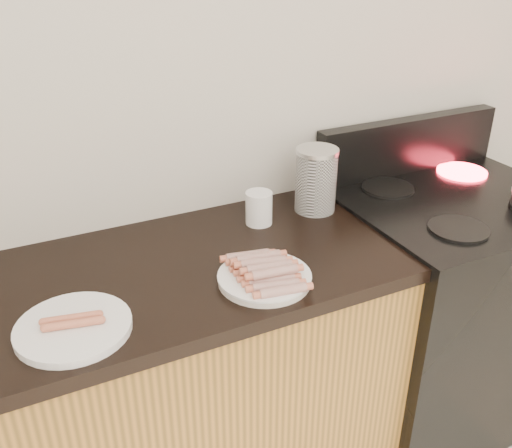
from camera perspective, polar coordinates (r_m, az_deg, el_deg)
name	(u,v)px	position (r m, az deg, el deg)	size (l,w,h in m)	color
wall_back	(203,87)	(1.74, -5.35, 13.53)	(4.00, 0.04, 2.60)	silver
stove	(440,310)	(2.25, 17.92, -8.15)	(0.76, 0.65, 0.91)	black
stove_panel	(408,145)	(2.19, 14.99, 7.65)	(0.76, 0.06, 0.20)	black
burner_near_left	(458,229)	(1.81, 19.58, -0.47)	(0.18, 0.18, 0.01)	black
burner_far_left	(388,188)	(2.03, 13.04, 3.54)	(0.18, 0.18, 0.01)	black
burner_far_right	(462,172)	(2.25, 19.90, 4.94)	(0.18, 0.18, 0.01)	#FF1E2D
main_plate	(264,279)	(1.48, 0.85, -5.53)	(0.24, 0.24, 0.02)	white
side_plate	(73,328)	(1.38, -17.79, -9.84)	(0.26, 0.26, 0.02)	white
hotdog_pile	(265,270)	(1.47, 0.86, -4.61)	(0.12, 0.24, 0.05)	maroon
plain_sausages	(72,321)	(1.37, -17.90, -9.21)	(0.12, 0.07, 0.02)	#B47A48
canister	(316,180)	(1.83, 6.01, 4.42)	(0.13, 0.13, 0.21)	white
mug	(259,208)	(1.75, 0.30, 1.61)	(0.08, 0.08, 0.10)	white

